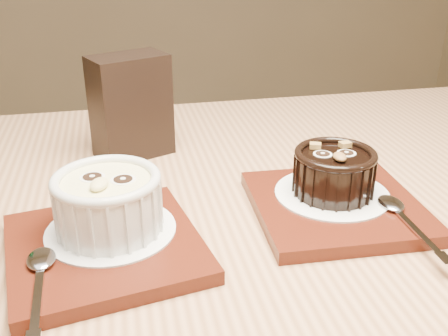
% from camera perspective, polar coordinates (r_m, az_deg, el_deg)
% --- Properties ---
extents(table, '(1.21, 0.82, 0.75)m').
position_cam_1_polar(table, '(0.64, -1.13, -11.82)').
color(table, '#9E6B45').
rests_on(table, ground).
extents(tray_left, '(0.21, 0.21, 0.01)m').
position_cam_1_polar(tray_left, '(0.53, -12.83, -8.43)').
color(tray_left, '#4D190C').
rests_on(tray_left, table).
extents(doily_left, '(0.13, 0.13, 0.00)m').
position_cam_1_polar(doily_left, '(0.54, -12.19, -6.58)').
color(doily_left, white).
rests_on(doily_left, tray_left).
extents(ramekin_white, '(0.11, 0.11, 0.06)m').
position_cam_1_polar(ramekin_white, '(0.52, -12.52, -3.44)').
color(ramekin_white, silver).
rests_on(ramekin_white, doily_left).
extents(spoon_left, '(0.03, 0.13, 0.01)m').
position_cam_1_polar(spoon_left, '(0.48, -19.51, -11.57)').
color(spoon_left, silver).
rests_on(spoon_left, tray_left).
extents(tray_right, '(0.19, 0.19, 0.01)m').
position_cam_1_polar(tray_right, '(0.60, 12.06, -4.10)').
color(tray_right, '#4D190C').
rests_on(tray_right, table).
extents(doily_right, '(0.13, 0.13, 0.00)m').
position_cam_1_polar(doily_right, '(0.61, 11.66, -2.73)').
color(doily_right, white).
rests_on(doily_right, tray_right).
extents(ramekin_dark, '(0.09, 0.09, 0.05)m').
position_cam_1_polar(ramekin_dark, '(0.60, 11.90, -0.24)').
color(ramekin_dark, black).
rests_on(ramekin_dark, doily_right).
extents(spoon_right, '(0.03, 0.14, 0.01)m').
position_cam_1_polar(spoon_right, '(0.57, 19.27, -5.27)').
color(spoon_right, silver).
rests_on(spoon_right, tray_right).
extents(condiment_stand, '(0.12, 0.09, 0.14)m').
position_cam_1_polar(condiment_stand, '(0.73, -10.10, 6.61)').
color(condiment_stand, black).
rests_on(condiment_stand, table).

